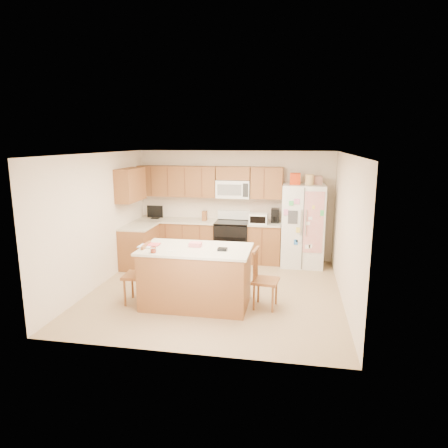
% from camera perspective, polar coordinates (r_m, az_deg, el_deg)
% --- Properties ---
extents(ground, '(4.50, 4.50, 0.00)m').
position_cam_1_polar(ground, '(7.48, -1.17, -9.51)').
color(ground, '#8E715D').
rests_on(ground, ground).
extents(room_shell, '(4.60, 4.60, 2.52)m').
position_cam_1_polar(room_shell, '(7.09, -1.22, 1.41)').
color(room_shell, beige).
rests_on(room_shell, ground).
extents(cabinetry, '(3.36, 1.56, 2.15)m').
position_cam_1_polar(cabinetry, '(9.12, -5.04, 0.36)').
color(cabinetry, brown).
rests_on(cabinetry, ground).
extents(stove, '(0.76, 0.65, 1.13)m').
position_cam_1_polar(stove, '(9.16, 1.20, -2.39)').
color(stove, black).
rests_on(stove, ground).
extents(refrigerator, '(0.90, 0.79, 2.04)m').
position_cam_1_polar(refrigerator, '(8.89, 11.19, -0.08)').
color(refrigerator, white).
rests_on(refrigerator, ground).
extents(island, '(1.86, 1.05, 1.08)m').
position_cam_1_polar(island, '(6.73, -4.02, -7.47)').
color(island, brown).
rests_on(island, ground).
extents(windsor_chair_left, '(0.45, 0.47, 1.04)m').
position_cam_1_polar(windsor_chair_left, '(6.96, -12.11, -7.12)').
color(windsor_chair_left, brown).
rests_on(windsor_chair_left, ground).
extents(windsor_chair_back, '(0.47, 0.46, 0.94)m').
position_cam_1_polar(windsor_chair_back, '(7.32, -2.10, -6.33)').
color(windsor_chair_back, brown).
rests_on(windsor_chair_back, ground).
extents(windsor_chair_right, '(0.46, 0.47, 1.00)m').
position_cam_1_polar(windsor_chair_right, '(6.66, 5.74, -7.98)').
color(windsor_chair_right, brown).
rests_on(windsor_chair_right, ground).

